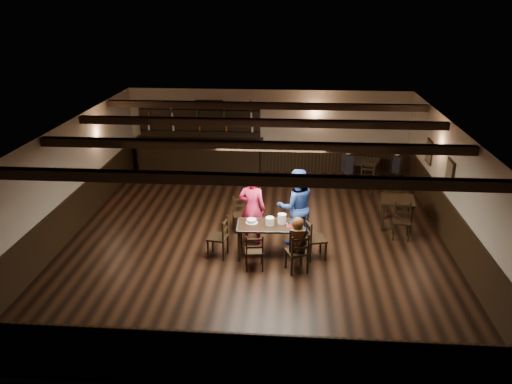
# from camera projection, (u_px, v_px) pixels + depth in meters

# --- Properties ---
(ground) EXTENTS (10.00, 10.00, 0.00)m
(ground) POSITION_uv_depth(u_px,v_px,m) (257.00, 238.00, 12.03)
(ground) COLOR black
(ground) RESTS_ON ground
(room_shell) EXTENTS (9.02, 10.02, 2.71)m
(room_shell) POSITION_uv_depth(u_px,v_px,m) (257.00, 169.00, 11.43)
(room_shell) COLOR #B8AF99
(room_shell) RESTS_ON ground
(dining_table) EXTENTS (1.51, 0.80, 0.75)m
(dining_table) POSITION_uv_depth(u_px,v_px,m) (270.00, 228.00, 11.00)
(dining_table) COLOR black
(dining_table) RESTS_ON ground
(chair_near_left) EXTENTS (0.44, 0.42, 0.84)m
(chair_near_left) POSITION_uv_depth(u_px,v_px,m) (254.00, 249.00, 10.45)
(chair_near_left) COLOR black
(chair_near_left) RESTS_ON ground
(chair_near_right) EXTENTS (0.54, 0.53, 0.90)m
(chair_near_right) POSITION_uv_depth(u_px,v_px,m) (298.00, 250.00, 10.34)
(chair_near_right) COLOR black
(chair_near_right) RESTS_ON ground
(chair_end_left) EXTENTS (0.47, 0.49, 0.93)m
(chair_end_left) POSITION_uv_depth(u_px,v_px,m) (221.00, 234.00, 11.00)
(chair_end_left) COLOR black
(chair_end_left) RESTS_ON ground
(chair_end_right) EXTENTS (0.51, 0.52, 0.92)m
(chair_end_right) POSITION_uv_depth(u_px,v_px,m) (313.00, 236.00, 10.92)
(chair_end_right) COLOR black
(chair_end_right) RESTS_ON ground
(chair_far_pushed) EXTENTS (0.48, 0.47, 0.86)m
(chair_far_pushed) POSITION_uv_depth(u_px,v_px,m) (241.00, 211.00, 12.30)
(chair_far_pushed) COLOR black
(chair_far_pushed) RESTS_ON ground
(woman_pink) EXTENTS (0.68, 0.49, 1.72)m
(woman_pink) POSITION_uv_depth(u_px,v_px,m) (252.00, 209.00, 11.52)
(woman_pink) COLOR #FF2D58
(woman_pink) RESTS_ON ground
(man_blue) EXTENTS (1.04, 0.91, 1.83)m
(man_blue) POSITION_uv_depth(u_px,v_px,m) (296.00, 207.00, 11.49)
(man_blue) COLOR navy
(man_blue) RESTS_ON ground
(seated_person) EXTENTS (0.33, 0.50, 0.82)m
(seated_person) POSITION_uv_depth(u_px,v_px,m) (297.00, 236.00, 10.29)
(seated_person) COLOR black
(seated_person) RESTS_ON ground
(cake) EXTENTS (0.27, 0.27, 0.09)m
(cake) POSITION_uv_depth(u_px,v_px,m) (252.00, 221.00, 11.05)
(cake) COLOR white
(cake) RESTS_ON dining_table
(plate_stack_a) EXTENTS (0.19, 0.19, 0.18)m
(plate_stack_a) POSITION_uv_depth(u_px,v_px,m) (270.00, 221.00, 10.93)
(plate_stack_a) COLOR white
(plate_stack_a) RESTS_ON dining_table
(plate_stack_b) EXTENTS (0.19, 0.19, 0.22)m
(plate_stack_b) POSITION_uv_depth(u_px,v_px,m) (282.00, 219.00, 11.00)
(plate_stack_b) COLOR white
(plate_stack_b) RESTS_ON dining_table
(tea_light) EXTENTS (0.04, 0.04, 0.06)m
(tea_light) POSITION_uv_depth(u_px,v_px,m) (270.00, 222.00, 11.03)
(tea_light) COLOR #A5A8AD
(tea_light) RESTS_ON dining_table
(salt_shaker) EXTENTS (0.03, 0.03, 0.08)m
(salt_shaker) POSITION_uv_depth(u_px,v_px,m) (287.00, 225.00, 10.88)
(salt_shaker) COLOR silver
(salt_shaker) RESTS_ON dining_table
(pepper_shaker) EXTENTS (0.03, 0.03, 0.08)m
(pepper_shaker) POSITION_uv_depth(u_px,v_px,m) (292.00, 224.00, 10.91)
(pepper_shaker) COLOR #A5A8AD
(pepper_shaker) RESTS_ON dining_table
(drink_glass) EXTENTS (0.06, 0.06, 0.10)m
(drink_glass) POSITION_uv_depth(u_px,v_px,m) (283.00, 221.00, 11.04)
(drink_glass) COLOR silver
(drink_glass) RESTS_ON dining_table
(menu_red) EXTENTS (0.29, 0.21, 0.00)m
(menu_red) POSITION_uv_depth(u_px,v_px,m) (293.00, 226.00, 10.89)
(menu_red) COLOR maroon
(menu_red) RESTS_ON dining_table
(menu_blue) EXTENTS (0.31, 0.25, 0.00)m
(menu_blue) POSITION_uv_depth(u_px,v_px,m) (296.00, 222.00, 11.09)
(menu_blue) COLOR #0D1942
(menu_blue) RESTS_ON dining_table
(bar_counter) EXTENTS (4.14, 0.70, 2.20)m
(bar_counter) POSITION_uv_depth(u_px,v_px,m) (200.00, 151.00, 16.29)
(bar_counter) COLOR black
(bar_counter) RESTS_ON ground
(back_table_a) EXTENTS (0.91, 0.91, 0.75)m
(back_table_a) POSITION_uv_depth(u_px,v_px,m) (397.00, 203.00, 12.41)
(back_table_a) COLOR black
(back_table_a) RESTS_ON ground
(back_table_b) EXTENTS (1.10, 1.10, 0.75)m
(back_table_b) POSITION_uv_depth(u_px,v_px,m) (364.00, 164.00, 15.29)
(back_table_b) COLOR black
(back_table_b) RESTS_ON ground
(bg_patron_left) EXTENTS (0.33, 0.43, 0.80)m
(bg_patron_left) POSITION_uv_depth(u_px,v_px,m) (348.00, 160.00, 14.96)
(bg_patron_left) COLOR black
(bg_patron_left) RESTS_ON ground
(bg_patron_right) EXTENTS (0.27, 0.38, 0.72)m
(bg_patron_right) POSITION_uv_depth(u_px,v_px,m) (396.00, 160.00, 15.03)
(bg_patron_right) COLOR black
(bg_patron_right) RESTS_ON ground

